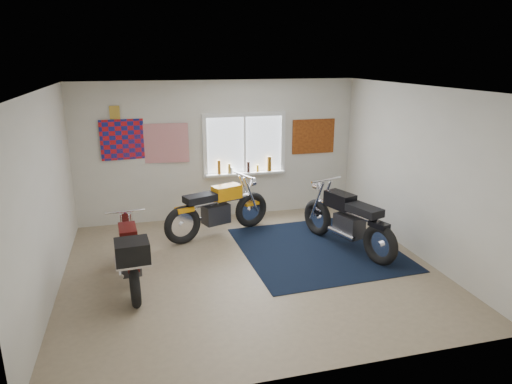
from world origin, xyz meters
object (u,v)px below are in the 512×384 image
object	(u,v)px
navy_rug	(318,249)
yellow_triumph	(218,210)
black_chrome_bike	(347,221)
maroon_tourer	(131,256)

from	to	relation	value
navy_rug	yellow_triumph	xyz separation A→B (m)	(-1.51, 1.07, 0.46)
black_chrome_bike	maroon_tourer	size ratio (longest dim) A/B	1.10
yellow_triumph	maroon_tourer	xyz separation A→B (m)	(-1.51, -1.69, 0.03)
black_chrome_bike	maroon_tourer	bearing A→B (deg)	79.90
navy_rug	black_chrome_bike	distance (m)	0.67
black_chrome_bike	maroon_tourer	world-z (taller)	black_chrome_bike
navy_rug	maroon_tourer	size ratio (longest dim) A/B	1.38
yellow_triumph	black_chrome_bike	distance (m)	2.29
black_chrome_bike	maroon_tourer	distance (m)	3.53
maroon_tourer	navy_rug	bearing A→B (deg)	-82.80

